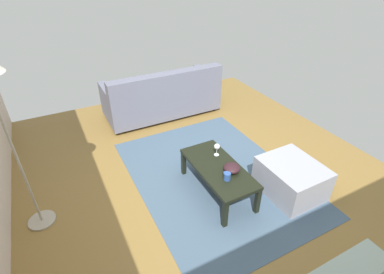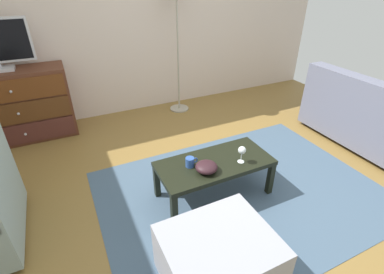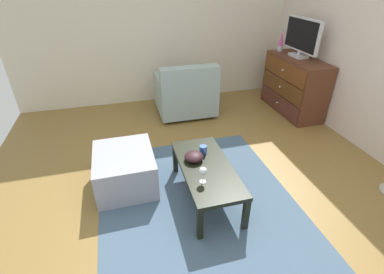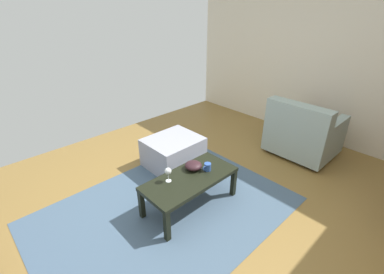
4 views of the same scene
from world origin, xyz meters
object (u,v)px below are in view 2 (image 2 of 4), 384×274
at_px(coffee_table, 215,166).
at_px(wine_glass, 242,151).
at_px(dresser, 19,106).
at_px(mug, 190,162).
at_px(bowl_decorative, 206,167).
at_px(ottoman, 218,260).

relative_size(coffee_table, wine_glass, 6.54).
xyz_separation_m(dresser, mug, (1.37, -1.92, -0.02)).
bearing_deg(wine_glass, mug, 162.43).
relative_size(dresser, coffee_table, 1.13).
bearing_deg(coffee_table, dresser, 129.21).
xyz_separation_m(coffee_table, bowl_decorative, (-0.13, -0.09, 0.09)).
distance_m(coffee_table, bowl_decorative, 0.18).
distance_m(coffee_table, mug, 0.25).
relative_size(mug, ottoman, 0.16).
bearing_deg(ottoman, mug, 77.68).
xyz_separation_m(mug, ottoman, (-0.17, -0.80, -0.22)).
height_order(coffee_table, bowl_decorative, bowl_decorative).
distance_m(bowl_decorative, ottoman, 0.76).
xyz_separation_m(dresser, wine_glass, (1.80, -2.06, 0.06)).
height_order(wine_glass, mug, wine_glass).
bearing_deg(dresser, wine_glass, -48.79).
bearing_deg(mug, bowl_decorative, -53.52).
relative_size(dresser, ottoman, 1.66).
height_order(dresser, wine_glass, dresser).
height_order(coffee_table, wine_glass, wine_glass).
height_order(bowl_decorative, ottoman, bowl_decorative).
relative_size(mug, bowl_decorative, 0.60).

